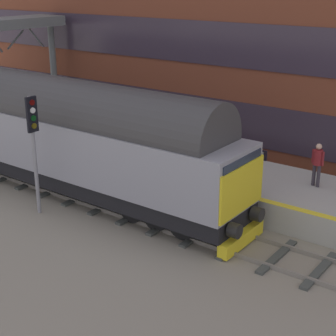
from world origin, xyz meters
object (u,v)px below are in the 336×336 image
Objects in this scene: diesel_locomotive at (40,127)px; platform_number_sign at (261,166)px; signal_post_mid at (34,139)px; waiting_passenger at (318,161)px.

diesel_locomotive is 11.02× the size of platform_number_sign.
diesel_locomotive is 3.12m from signal_post_mid.
waiting_passenger is (6.24, -8.15, -0.90)m from signal_post_mid.
platform_number_sign reaches higher than waiting_passenger.
diesel_locomotive is 4.40× the size of signal_post_mid.
diesel_locomotive reaches higher than waiting_passenger.
diesel_locomotive is 9.37m from platform_number_sign.
platform_number_sign is at bearing -59.98° from signal_post_mid.
signal_post_mid is 2.69× the size of waiting_passenger.
signal_post_mid is 8.07m from platform_number_sign.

